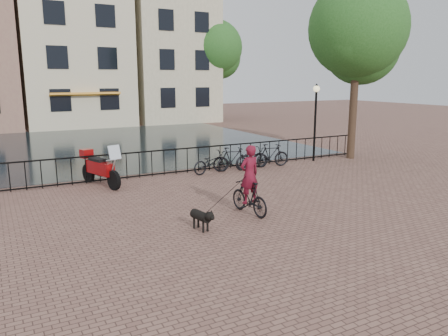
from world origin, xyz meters
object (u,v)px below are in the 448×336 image
dog (201,219)px  lamp_post (316,109)px  cyclist (249,184)px  motorcycle (100,164)px

dog → lamp_post: bearing=24.1°
cyclist → dog: (-1.77, -0.56, -0.58)m
dog → motorcycle: size_ratio=0.40×
dog → motorcycle: 5.99m
dog → cyclist: bearing=6.7°
cyclist → dog: cyclist is taller
lamp_post → cyclist: 8.92m
lamp_post → motorcycle: size_ratio=1.51×
lamp_post → motorcycle: 9.94m
cyclist → dog: bearing=12.1°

